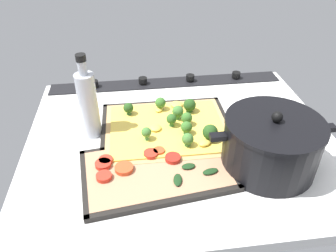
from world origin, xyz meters
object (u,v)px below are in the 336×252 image
object	(u,v)px
oil_bottle	(88,104)
cooking_pot	(271,144)
baking_tray_front	(167,131)
baking_tray_back	(157,171)
veggie_pizza_back	(154,168)
broccoli_pizza	(170,127)

from	to	relation	value
oil_bottle	cooking_pot	bearing A→B (deg)	156.81
baking_tray_front	baking_tray_back	size ratio (longest dim) A/B	0.97
baking_tray_front	cooking_pot	size ratio (longest dim) A/B	1.22
veggie_pizza_back	cooking_pot	bearing A→B (deg)	178.03
broccoli_pizza	veggie_pizza_back	bearing A→B (deg)	68.79
baking_tray_back	broccoli_pizza	bearing A→B (deg)	-108.73
baking_tray_front	oil_bottle	distance (cm)	21.79
baking_tray_back	cooking_pot	bearing A→B (deg)	178.45
veggie_pizza_back	oil_bottle	size ratio (longest dim) A/B	1.48
baking_tray_back	oil_bottle	bearing A→B (deg)	-47.92
baking_tray_back	veggie_pizza_back	size ratio (longest dim) A/B	1.08
baking_tray_front	oil_bottle	bearing A→B (deg)	-6.08
baking_tray_front	veggie_pizza_back	xyz separation A→B (cm)	(4.98, 14.72, 0.73)
veggie_pizza_back	cooking_pot	distance (cm)	27.20
veggie_pizza_back	cooking_pot	xyz separation A→B (cm)	(-26.69, 0.92, 5.15)
broccoli_pizza	cooking_pot	distance (cm)	26.58
baking_tray_front	veggie_pizza_back	world-z (taller)	veggie_pizza_back
broccoli_pizza	veggie_pizza_back	distance (cm)	15.96
broccoli_pizza	oil_bottle	world-z (taller)	oil_bottle
baking_tray_back	veggie_pizza_back	xyz separation A→B (cm)	(0.66, -0.21, 0.72)
baking_tray_front	oil_bottle	world-z (taller)	oil_bottle
baking_tray_front	veggie_pizza_back	bearing A→B (deg)	71.32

